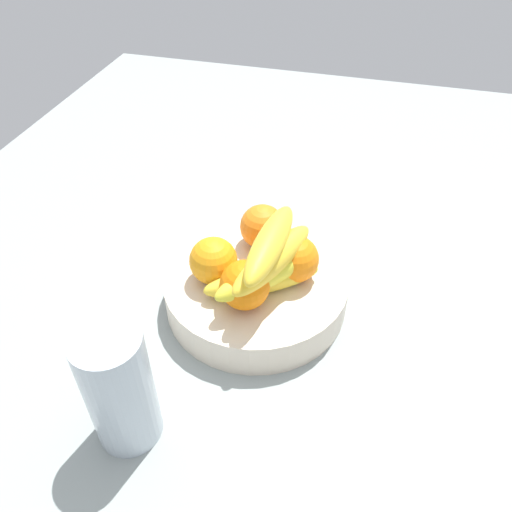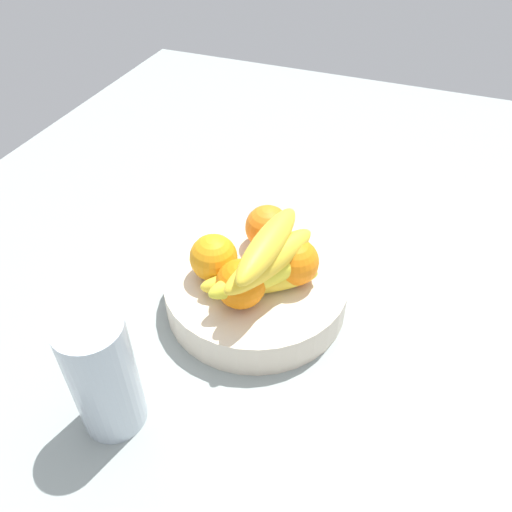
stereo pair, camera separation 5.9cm
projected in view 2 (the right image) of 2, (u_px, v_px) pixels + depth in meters
The scene contains 8 objects.
ground_plane at pixel (274, 307), 80.67cm from camera, with size 180.00×140.00×3.00cm, color gray.
fruit_bowl at pixel (256, 289), 77.52cm from camera, with size 27.52×27.52×5.59cm, color beige.
orange_front_left at pixel (268, 227), 78.77cm from camera, with size 6.99×6.99×6.99cm, color orange.
orange_front_right at pixel (214, 258), 73.49cm from camera, with size 6.99×6.99×6.99cm, color orange.
orange_center at pixel (241, 284), 69.48cm from camera, with size 6.99×6.99×6.99cm, color orange.
orange_back_left at pixel (294, 263), 72.72cm from camera, with size 6.99×6.99×6.99cm, color orange.
banana_bunch at pixel (264, 265), 69.72cm from camera, with size 17.75×16.60×10.60cm.
thermos_tumbler at pixel (103, 375), 58.84cm from camera, with size 7.81×7.81×17.39cm, color #AEBAC4.
Camera 2 is at (-52.18, -17.38, 58.12)cm, focal length 35.74 mm.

